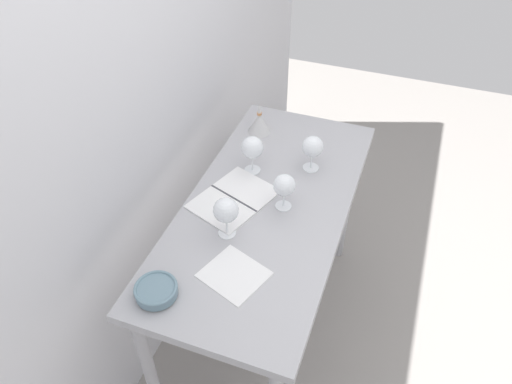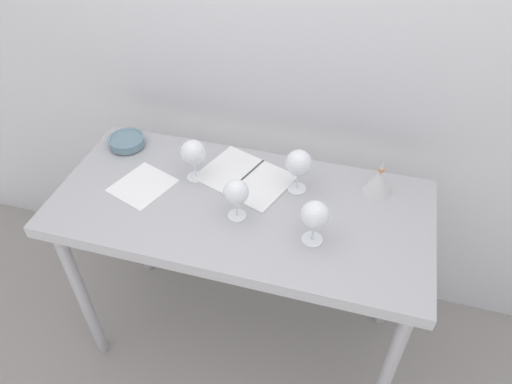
{
  "view_description": "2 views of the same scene",
  "coord_description": "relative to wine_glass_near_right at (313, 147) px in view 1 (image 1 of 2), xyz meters",
  "views": [
    {
      "loc": [
        -1.42,
        -0.47,
        2.3
      ],
      "look_at": [
        -0.01,
        0.04,
        0.96
      ],
      "focal_mm": 34.62,
      "sensor_mm": 36.0,
      "label": 1
    },
    {
      "loc": [
        0.4,
        -1.22,
        2.12
      ],
      "look_at": [
        0.05,
        0.02,
        0.95
      ],
      "focal_mm": 33.44,
      "sensor_mm": 36.0,
      "label": 2
    }
  ],
  "objects": [
    {
      "name": "tasting_sheet_upper",
      "position": [
        -0.68,
        0.1,
        -0.11
      ],
      "size": [
        0.25,
        0.27,
        0.0
      ],
      "primitive_type": "cube",
      "rotation": [
        0.0,
        0.0,
        -0.35
      ],
      "color": "white",
      "rests_on": "steel_counter"
    },
    {
      "name": "wine_glass_far_left",
      "position": [
        -0.5,
        0.2,
        0.0
      ],
      "size": [
        0.1,
        0.1,
        0.17
      ],
      "color": "white",
      "rests_on": "steel_counter"
    },
    {
      "name": "steel_counter",
      "position": [
        -0.29,
        0.11,
        -0.22
      ],
      "size": [
        1.4,
        0.65,
        0.9
      ],
      "color": "#A7A7AC",
      "rests_on": "ground_plane"
    },
    {
      "name": "open_notebook",
      "position": [
        -0.31,
        0.25,
        -0.11
      ],
      "size": [
        0.4,
        0.35,
        0.01
      ],
      "rotation": [
        0.0,
        0.0,
        -0.35
      ],
      "color": "white",
      "rests_on": "steel_counter"
    },
    {
      "name": "tasting_bowl",
      "position": [
        -0.86,
        0.32,
        -0.09
      ],
      "size": [
        0.15,
        0.15,
        0.05
      ],
      "color": "#DBCC66",
      "rests_on": "steel_counter"
    },
    {
      "name": "decanter_funnel",
      "position": [
        0.19,
        0.31,
        -0.07
      ],
      "size": [
        0.11,
        0.11,
        0.15
      ],
      "color": "silver",
      "rests_on": "steel_counter"
    },
    {
      "name": "ground_plane",
      "position": [
        -0.29,
        0.11,
        -1.02
      ],
      "size": [
        6.0,
        6.0,
        0.0
      ],
      "primitive_type": "plane",
      "color": "gray"
    },
    {
      "name": "wine_glass_near_right",
      "position": [
        0.0,
        0.0,
        0.0
      ],
      "size": [
        0.09,
        0.09,
        0.17
      ],
      "color": "white",
      "rests_on": "steel_counter"
    },
    {
      "name": "wine_glass_near_center",
      "position": [
        -0.28,
        0.04,
        -0.0
      ],
      "size": [
        0.09,
        0.09,
        0.16
      ],
      "color": "white",
      "rests_on": "steel_counter"
    },
    {
      "name": "wine_glass_far_right",
      "position": [
        -0.11,
        0.24,
        0.01
      ],
      "size": [
        0.1,
        0.1,
        0.18
      ],
      "color": "white",
      "rests_on": "steel_counter"
    },
    {
      "name": "back_wall",
      "position": [
        -0.29,
        0.6,
        0.28
      ],
      "size": [
        3.8,
        0.04,
        2.6
      ],
      "primitive_type": "cube",
      "color": "silver",
      "rests_on": "ground_plane"
    }
  ]
}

